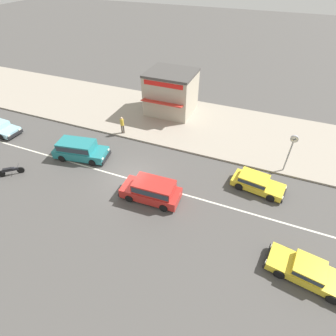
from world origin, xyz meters
The scene contains 11 objects.
ground_plane centered at (0.00, 0.00, 0.00)m, with size 160.00×160.00×0.00m, color #4C4947.
lane_centre_stripe centered at (0.00, 0.00, 0.00)m, with size 50.40×0.14×0.01m, color silver.
kerb_strip centered at (0.00, 10.00, 0.07)m, with size 68.00×10.00×0.15m, color #9E9384.
sedan_yellow_0 centered at (12.72, -3.43, 0.53)m, with size 4.55×2.32×1.06m.
minivan_teal_1 centered at (-5.46, 0.93, 0.85)m, with size 4.84×2.59×1.56m.
minivan_red_2 centered at (2.39, -1.20, 0.84)m, with size 4.40×2.05×1.56m.
hatchback_yellow_5 centered at (9.17, 2.67, 0.59)m, with size 4.06×2.18×1.10m.
motorcycle_0 centered at (-9.17, -3.09, 0.43)m, with size 1.58×1.36×0.80m.
street_clock centered at (11.00, 5.52, 2.54)m, with size 0.56×0.22×3.30m.
pedestrian_near_clock centered at (-3.87, 5.57, 1.15)m, with size 0.34×0.34×1.71m.
shopfront_corner_warung centered at (-1.20, 11.53, 2.33)m, with size 4.88×5.10×4.34m.
Camera 1 is at (8.41, -13.05, 13.97)m, focal length 28.00 mm.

